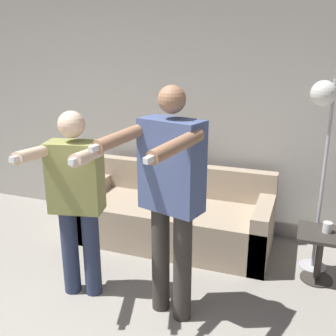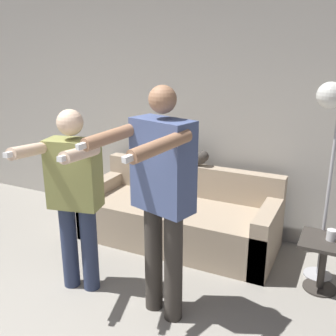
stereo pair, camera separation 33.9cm
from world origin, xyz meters
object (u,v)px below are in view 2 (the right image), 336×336
Objects in this scene: person_right at (161,191)px; side_table at (324,254)px; cat at (193,158)px; couch at (179,218)px; cup at (331,235)px; person_left at (74,191)px.

side_table is (1.09, 0.89, -0.70)m from person_right.
couch is at bearing -92.95° from cat.
cat is 1.05× the size of side_table.
person_right reaches higher than couch.
side_table is 5.06× the size of cup.
person_left reaches higher than cat.
cat is (-0.35, 1.46, -0.18)m from person_right.
person_left reaches higher than couch.
person_left is at bearing -106.71° from cat.
person_right is at bearing -72.09° from couch.
person_left is at bearing -110.16° from couch.
side_table is at bearing -21.30° from cat.
couch is at bearing 170.98° from cup.
person_right reaches higher than person_left.
couch reaches higher than side_table.
cup is at bearing 13.17° from person_left.
cup is (1.49, -0.55, -0.34)m from cat.
couch is 1.38m from person_left.
couch is 0.66m from cat.
person_left is 1.52m from cat.
cat is (0.44, 1.46, -0.05)m from person_left.
side_table is at bearing 13.20° from person_left.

